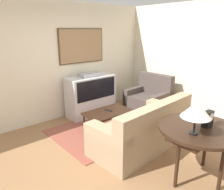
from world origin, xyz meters
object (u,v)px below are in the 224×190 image
at_px(coffee_table, 108,113).
at_px(table_lamp, 196,110).
at_px(mantel_clock, 208,119).
at_px(armchair, 149,100).
at_px(couch, 143,131).
at_px(tv, 91,95).
at_px(console_table, 199,132).

distance_m(coffee_table, table_lamp, 2.27).
bearing_deg(table_lamp, mantel_clock, -0.18).
bearing_deg(mantel_clock, coffee_table, 90.59).
distance_m(armchair, table_lamp, 2.96).
bearing_deg(couch, coffee_table, -94.15).
bearing_deg(coffee_table, armchair, 4.07).
height_order(coffee_table, mantel_clock, mantel_clock).
xyz_separation_m(armchair, table_lamp, (-1.79, -2.22, 0.81)).
distance_m(armchair, mantel_clock, 2.71).
height_order(tv, coffee_table, tv).
xyz_separation_m(couch, console_table, (-0.08, -1.07, 0.40)).
distance_m(couch, console_table, 1.14).
relative_size(tv, couch, 0.62).
relative_size(tv, mantel_clock, 5.44).
relative_size(armchair, mantel_clock, 4.64).
xyz_separation_m(couch, coffee_table, (0.01, 1.01, 0.04)).
xyz_separation_m(coffee_table, console_table, (-0.09, -2.07, 0.37)).
bearing_deg(armchair, console_table, -38.39).
height_order(coffee_table, console_table, console_table).
relative_size(couch, table_lamp, 4.58).
bearing_deg(armchair, coffee_table, -88.91).
xyz_separation_m(armchair, console_table, (-1.55, -2.18, 0.41)).
bearing_deg(tv, coffee_table, -102.84).
height_order(tv, armchair, tv).
bearing_deg(couch, mantel_clock, 88.11).
xyz_separation_m(couch, table_lamp, (-0.32, -1.11, 0.80)).
height_order(armchair, table_lamp, table_lamp).
height_order(tv, couch, tv).
relative_size(console_table, mantel_clock, 4.97).
distance_m(tv, mantel_clock, 3.07).
bearing_deg(table_lamp, tv, 79.88).
height_order(console_table, mantel_clock, mantel_clock).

